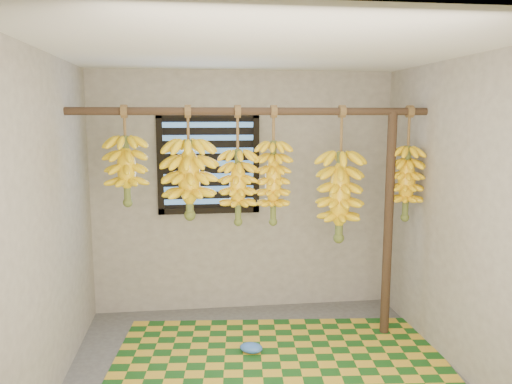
{
  "coord_description": "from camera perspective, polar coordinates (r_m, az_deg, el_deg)",
  "views": [
    {
      "loc": [
        -0.51,
        -3.42,
        1.97
      ],
      "look_at": [
        0.0,
        0.55,
        1.35
      ],
      "focal_mm": 35.0,
      "sensor_mm": 36.0,
      "label": 1
    }
  ],
  "objects": [
    {
      "name": "ceiling",
      "position": [
        3.49,
        1.2,
        15.96
      ],
      "size": [
        3.0,
        3.0,
        0.01
      ],
      "primitive_type": "cube",
      "color": "silver",
      "rests_on": "wall_back"
    },
    {
      "name": "hanging_pole",
      "position": [
        4.16,
        -0.27,
        9.21
      ],
      "size": [
        3.0,
        0.06,
        0.06
      ],
      "primitive_type": "cylinder",
      "rotation": [
        0.0,
        1.57,
        0.0
      ],
      "color": "#3C281A",
      "rests_on": "wall_left"
    },
    {
      "name": "banana_bunch_c",
      "position": [
        4.18,
        -2.08,
        0.6
      ],
      "size": [
        0.32,
        0.32,
        1.0
      ],
      "color": "brown",
      "rests_on": "hanging_pole"
    },
    {
      "name": "floor",
      "position": [
        3.98,
        1.08,
        -20.91
      ],
      "size": [
        3.0,
        3.0,
        0.01
      ],
      "primitive_type": "cube",
      "color": "#4A4A4A",
      "rests_on": "ground"
    },
    {
      "name": "banana_bunch_a",
      "position": [
        4.18,
        -14.58,
        2.39
      ],
      "size": [
        0.34,
        0.34,
        0.81
      ],
      "color": "brown",
      "rests_on": "hanging_pole"
    },
    {
      "name": "support_post",
      "position": [
        4.57,
        14.88,
        -3.76
      ],
      "size": [
        0.08,
        0.08,
        2.0
      ],
      "primitive_type": "cylinder",
      "color": "#3C281A",
      "rests_on": "floor"
    },
    {
      "name": "window",
      "position": [
        4.93,
        -5.43,
        3.27
      ],
      "size": [
        1.0,
        0.04,
        1.0
      ],
      "color": "black",
      "rests_on": "wall_back"
    },
    {
      "name": "banana_bunch_f",
      "position": [
        4.56,
        16.81,
        1.0
      ],
      "size": [
        0.28,
        0.28,
        1.0
      ],
      "color": "brown",
      "rests_on": "hanging_pole"
    },
    {
      "name": "banana_bunch_e",
      "position": [
        4.37,
        9.55,
        -0.5
      ],
      "size": [
        0.37,
        0.37,
        1.17
      ],
      "color": "brown",
      "rests_on": "hanging_pole"
    },
    {
      "name": "plastic_bag",
      "position": [
        4.35,
        -0.55,
        -17.37
      ],
      "size": [
        0.24,
        0.21,
        0.08
      ],
      "primitive_type": "ellipsoid",
      "rotation": [
        0.0,
        0.0,
        -0.42
      ],
      "color": "blue",
      "rests_on": "woven_mat"
    },
    {
      "name": "woven_mat",
      "position": [
        4.03,
        3.06,
        -20.41
      ],
      "size": [
        2.88,
        2.4,
        0.01
      ],
      "primitive_type": "cube",
      "rotation": [
        0.0,
        0.0,
        -0.1
      ],
      "color": "#174C16",
      "rests_on": "floor"
    },
    {
      "name": "wall_left",
      "position": [
        3.65,
        -23.02,
        -4.1
      ],
      "size": [
        0.01,
        3.0,
        2.4
      ],
      "primitive_type": "cube",
      "color": "gray",
      "rests_on": "floor"
    },
    {
      "name": "banana_bunch_d",
      "position": [
        4.22,
        1.98,
        1.08
      ],
      "size": [
        0.3,
        0.3,
        1.0
      ],
      "color": "brown",
      "rests_on": "hanging_pole"
    },
    {
      "name": "wall_back",
      "position": [
        5.02,
        -1.4,
        -0.05
      ],
      "size": [
        3.0,
        0.01,
        2.4
      ],
      "primitive_type": "cube",
      "color": "gray",
      "rests_on": "floor"
    },
    {
      "name": "wall_right",
      "position": [
        4.05,
        22.74,
        -2.86
      ],
      "size": [
        0.01,
        3.0,
        2.4
      ],
      "primitive_type": "cube",
      "color": "gray",
      "rests_on": "floor"
    },
    {
      "name": "banana_bunch_b",
      "position": [
        4.16,
        -7.65,
        1.48
      ],
      "size": [
        0.43,
        0.43,
        0.93
      ],
      "color": "brown",
      "rests_on": "hanging_pole"
    }
  ]
}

